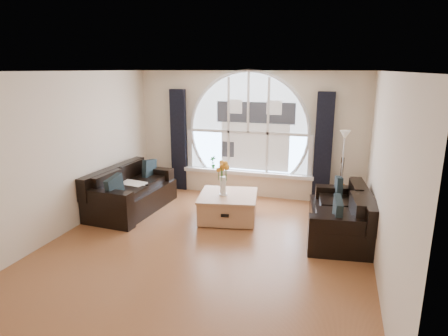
# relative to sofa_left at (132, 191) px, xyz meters

# --- Properties ---
(ground) EXTENTS (5.00, 5.50, 0.01)m
(ground) POSITION_rel_sofa_left_xyz_m (1.95, -1.06, -0.40)
(ground) COLOR brown
(ground) RESTS_ON ground
(ceiling) EXTENTS (5.00, 5.50, 0.01)m
(ceiling) POSITION_rel_sofa_left_xyz_m (1.95, -1.06, 2.30)
(ceiling) COLOR silver
(ceiling) RESTS_ON ground
(wall_back) EXTENTS (5.00, 0.01, 2.70)m
(wall_back) POSITION_rel_sofa_left_xyz_m (1.95, 1.69, 0.95)
(wall_back) COLOR beige
(wall_back) RESTS_ON ground
(wall_front) EXTENTS (5.00, 0.01, 2.70)m
(wall_front) POSITION_rel_sofa_left_xyz_m (1.95, -3.81, 0.95)
(wall_front) COLOR beige
(wall_front) RESTS_ON ground
(wall_left) EXTENTS (0.01, 5.50, 2.70)m
(wall_left) POSITION_rel_sofa_left_xyz_m (-0.55, -1.06, 0.95)
(wall_left) COLOR beige
(wall_left) RESTS_ON ground
(wall_right) EXTENTS (0.01, 5.50, 2.70)m
(wall_right) POSITION_rel_sofa_left_xyz_m (4.45, -1.06, 0.95)
(wall_right) COLOR beige
(wall_right) RESTS_ON ground
(attic_slope) EXTENTS (0.92, 5.50, 0.72)m
(attic_slope) POSITION_rel_sofa_left_xyz_m (4.15, -1.06, 1.95)
(attic_slope) COLOR silver
(attic_slope) RESTS_ON ground
(arched_window) EXTENTS (2.60, 0.06, 2.15)m
(arched_window) POSITION_rel_sofa_left_xyz_m (1.95, 1.66, 1.23)
(arched_window) COLOR silver
(arched_window) RESTS_ON wall_back
(window_sill) EXTENTS (2.90, 0.22, 0.08)m
(window_sill) POSITION_rel_sofa_left_xyz_m (1.95, 1.59, 0.11)
(window_sill) COLOR white
(window_sill) RESTS_ON wall_back
(window_frame) EXTENTS (2.76, 0.08, 2.15)m
(window_frame) POSITION_rel_sofa_left_xyz_m (1.95, 1.63, 1.23)
(window_frame) COLOR white
(window_frame) RESTS_ON wall_back
(neighbor_house) EXTENTS (1.70, 0.02, 1.50)m
(neighbor_house) POSITION_rel_sofa_left_xyz_m (2.10, 1.65, 1.10)
(neighbor_house) COLOR silver
(neighbor_house) RESTS_ON wall_back
(curtain_left) EXTENTS (0.35, 0.12, 2.30)m
(curtain_left) POSITION_rel_sofa_left_xyz_m (0.35, 1.57, 0.75)
(curtain_left) COLOR black
(curtain_left) RESTS_ON ground
(curtain_right) EXTENTS (0.35, 0.12, 2.30)m
(curtain_right) POSITION_rel_sofa_left_xyz_m (3.55, 1.57, 0.75)
(curtain_right) COLOR black
(curtain_right) RESTS_ON ground
(sofa_left) EXTENTS (1.08, 1.99, 0.86)m
(sofa_left) POSITION_rel_sofa_left_xyz_m (0.00, 0.00, 0.00)
(sofa_left) COLOR black
(sofa_left) RESTS_ON ground
(sofa_right) EXTENTS (1.12, 1.91, 0.81)m
(sofa_right) POSITION_rel_sofa_left_xyz_m (3.94, -0.07, 0.00)
(sofa_right) COLOR black
(sofa_right) RESTS_ON ground
(coffee_chest) EXTENTS (1.22, 1.22, 0.51)m
(coffee_chest) POSITION_rel_sofa_left_xyz_m (1.94, 0.11, -0.14)
(coffee_chest) COLOR #A4724C
(coffee_chest) RESTS_ON ground
(throw_blanket) EXTENTS (0.64, 0.64, 0.10)m
(throw_blanket) POSITION_rel_sofa_left_xyz_m (-0.02, -0.11, 0.10)
(throw_blanket) COLOR silver
(throw_blanket) RESTS_ON sofa_left
(vase_flowers) EXTENTS (0.24, 0.24, 0.70)m
(vase_flowers) POSITION_rel_sofa_left_xyz_m (1.86, 0.06, 0.46)
(vase_flowers) COLOR white
(vase_flowers) RESTS_ON coffee_chest
(floor_lamp) EXTENTS (0.24, 0.24, 1.60)m
(floor_lamp) POSITION_rel_sofa_left_xyz_m (3.94, 1.19, 0.40)
(floor_lamp) COLOR #B2B2B2
(floor_lamp) RESTS_ON ground
(guitar) EXTENTS (0.40, 0.31, 1.06)m
(guitar) POSITION_rel_sofa_left_xyz_m (3.94, 1.36, 0.13)
(guitar) COLOR brown
(guitar) RESTS_ON ground
(potted_plant) EXTENTS (0.18, 0.15, 0.28)m
(potted_plant) POSITION_rel_sofa_left_xyz_m (1.16, 1.59, 0.29)
(potted_plant) COLOR #1E6023
(potted_plant) RESTS_ON window_sill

